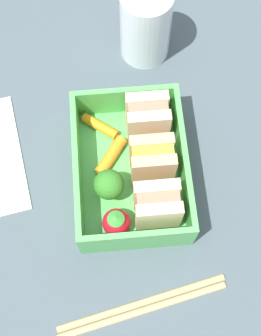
# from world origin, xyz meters

# --- Properties ---
(ground_plane) EXTENTS (1.20, 1.20, 0.02)m
(ground_plane) POSITION_xyz_m (0.00, 0.00, -0.01)
(ground_plane) COLOR #435158
(bento_tray) EXTENTS (0.17, 0.12, 0.01)m
(bento_tray) POSITION_xyz_m (0.00, 0.00, 0.01)
(bento_tray) COLOR #50B554
(bento_tray) RESTS_ON ground_plane
(bento_rim) EXTENTS (0.17, 0.12, 0.04)m
(bento_rim) POSITION_xyz_m (0.00, 0.00, 0.03)
(bento_rim) COLOR #50B554
(bento_rim) RESTS_ON bento_tray
(sandwich_left) EXTENTS (0.04, 0.05, 0.06)m
(sandwich_left) POSITION_xyz_m (-0.05, 0.02, 0.04)
(sandwich_left) COLOR beige
(sandwich_left) RESTS_ON bento_tray
(sandwich_center_left) EXTENTS (0.04, 0.05, 0.06)m
(sandwich_center_left) POSITION_xyz_m (0.00, 0.02, 0.04)
(sandwich_center_left) COLOR tan
(sandwich_center_left) RESTS_ON bento_tray
(sandwich_center) EXTENTS (0.04, 0.05, 0.06)m
(sandwich_center) POSITION_xyz_m (0.05, 0.02, 0.04)
(sandwich_center) COLOR beige
(sandwich_center) RESTS_ON bento_tray
(carrot_stick_far_left) EXTENTS (0.04, 0.04, 0.01)m
(carrot_stick_far_left) POSITION_xyz_m (-0.06, -0.03, 0.02)
(carrot_stick_far_left) COLOR orange
(carrot_stick_far_left) RESTS_ON bento_tray
(carrot_stick_left) EXTENTS (0.05, 0.04, 0.01)m
(carrot_stick_left) POSITION_xyz_m (-0.02, -0.02, 0.02)
(carrot_stick_left) COLOR orange
(carrot_stick_left) RESTS_ON bento_tray
(broccoli_floret) EXTENTS (0.03, 0.03, 0.05)m
(broccoli_floret) POSITION_xyz_m (0.02, -0.02, 0.04)
(broccoli_floret) COLOR #87CF6C
(broccoli_floret) RESTS_ON bento_tray
(strawberry_far_left) EXTENTS (0.03, 0.03, 0.04)m
(strawberry_far_left) POSITION_xyz_m (0.06, -0.02, 0.03)
(strawberry_far_left) COLOR red
(strawberry_far_left) RESTS_ON bento_tray
(chopstick_pair) EXTENTS (0.05, 0.18, 0.01)m
(chopstick_pair) POSITION_xyz_m (0.14, -0.00, 0.00)
(chopstick_pair) COLOR tan
(chopstick_pair) RESTS_ON ground_plane
(drinking_glass) EXTENTS (0.06, 0.06, 0.10)m
(drinking_glass) POSITION_xyz_m (-0.17, 0.03, 0.05)
(drinking_glass) COLOR white
(drinking_glass) RESTS_ON ground_plane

